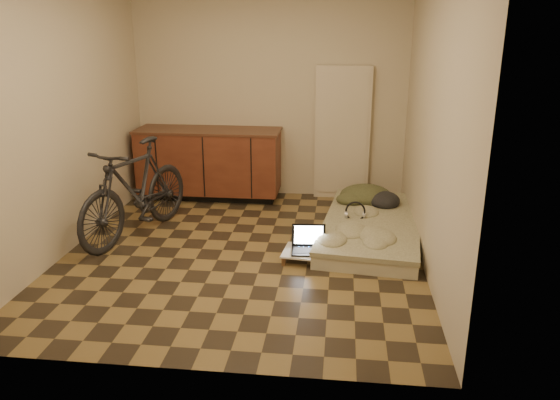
# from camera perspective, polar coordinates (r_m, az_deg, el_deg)

# --- Properties ---
(room_shell) EXTENTS (3.50, 4.00, 2.60)m
(room_shell) POSITION_cam_1_polar(r_m,az_deg,el_deg) (5.18, -4.08, 8.00)
(room_shell) COLOR brown
(room_shell) RESTS_ON ground
(cabinets) EXTENTS (1.84, 0.62, 0.91)m
(cabinets) POSITION_cam_1_polar(r_m,az_deg,el_deg) (7.14, -7.38, 3.85)
(cabinets) COLOR black
(cabinets) RESTS_ON ground
(appliance_panel) EXTENTS (0.70, 0.10, 1.70)m
(appliance_panel) POSITION_cam_1_polar(r_m,az_deg,el_deg) (7.08, 6.54, 6.95)
(appliance_panel) COLOR beige
(appliance_panel) RESTS_ON ground
(bicycle) EXTENTS (1.04, 1.84, 1.14)m
(bicycle) POSITION_cam_1_polar(r_m,az_deg,el_deg) (5.93, -14.91, 1.48)
(bicycle) COLOR black
(bicycle) RESTS_ON ground
(futon) EXTENTS (1.23, 2.18, 0.18)m
(futon) POSITION_cam_1_polar(r_m,az_deg,el_deg) (6.01, 9.55, -2.78)
(futon) COLOR #C1BA9A
(futon) RESTS_ON ground
(clothing_pile) EXTENTS (0.71, 0.61, 0.26)m
(clothing_pile) POSITION_cam_1_polar(r_m,az_deg,el_deg) (6.55, 9.43, 1.02)
(clothing_pile) COLOR #3E4226
(clothing_pile) RESTS_ON futon
(headphones) EXTENTS (0.25, 0.24, 0.16)m
(headphones) POSITION_cam_1_polar(r_m,az_deg,el_deg) (5.97, 7.88, -1.10)
(headphones) COLOR black
(headphones) RESTS_ON futon
(lap_desk) EXTENTS (0.64, 0.45, 0.10)m
(lap_desk) POSITION_cam_1_polar(r_m,az_deg,el_deg) (5.29, 3.62, -5.53)
(lap_desk) COLOR brown
(lap_desk) RESTS_ON ground
(laptop) EXTENTS (0.35, 0.32, 0.23)m
(laptop) POSITION_cam_1_polar(r_m,az_deg,el_deg) (5.30, 3.00, -4.75)
(laptop) COLOR black
(laptop) RESTS_ON lap_desk
(mouse) EXTENTS (0.09, 0.11, 0.03)m
(mouse) POSITION_cam_1_polar(r_m,az_deg,el_deg) (5.21, 6.05, -5.62)
(mouse) COLOR white
(mouse) RESTS_ON lap_desk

